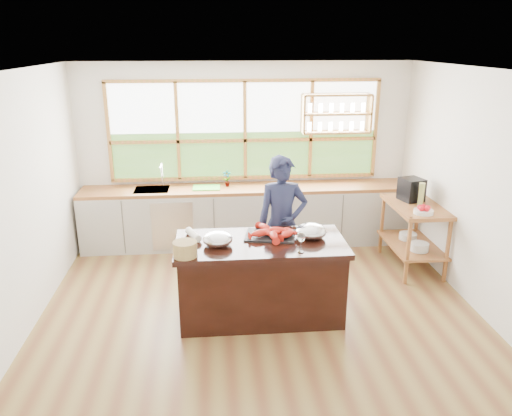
{
  "coord_description": "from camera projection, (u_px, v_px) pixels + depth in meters",
  "views": [
    {
      "loc": [
        -0.5,
        -5.2,
        2.97
      ],
      "look_at": [
        -0.02,
        0.15,
        1.17
      ],
      "focal_mm": 35.0,
      "sensor_mm": 36.0,
      "label": 1
    }
  ],
  "objects": [
    {
      "name": "ground_plane",
      "position": [
        259.0,
        306.0,
        5.9
      ],
      "size": [
        5.0,
        5.0,
        0.0
      ],
      "primitive_type": "plane",
      "color": "olive"
    },
    {
      "name": "room_shell",
      "position": [
        257.0,
        151.0,
        5.83
      ],
      "size": [
        5.02,
        4.52,
        2.71
      ],
      "color": "white",
      "rests_on": "ground_plane"
    },
    {
      "name": "back_counter",
      "position": [
        246.0,
        215.0,
        7.58
      ],
      "size": [
        4.9,
        0.63,
        0.9
      ],
      "color": "#B3AEA8",
      "rests_on": "ground_plane"
    },
    {
      "name": "right_shelf_unit",
      "position": [
        414.0,
        226.0,
        6.73
      ],
      "size": [
        0.62,
        1.1,
        0.9
      ],
      "color": "brown",
      "rests_on": "ground_plane"
    },
    {
      "name": "island",
      "position": [
        261.0,
        279.0,
        5.56
      ],
      "size": [
        1.85,
        0.9,
        0.9
      ],
      "color": "black",
      "rests_on": "ground_plane"
    },
    {
      "name": "cook",
      "position": [
        282.0,
        224.0,
        6.1
      ],
      "size": [
        0.63,
        0.42,
        1.69
      ],
      "primitive_type": "imported",
      "rotation": [
        0.0,
        0.0,
        0.02
      ],
      "color": "#1B1F3C",
      "rests_on": "ground_plane"
    },
    {
      "name": "potted_plant",
      "position": [
        227.0,
        178.0,
        7.43
      ],
      "size": [
        0.14,
        0.1,
        0.25
      ],
      "primitive_type": "imported",
      "rotation": [
        0.0,
        0.0,
        -0.09
      ],
      "color": "slate",
      "rests_on": "back_counter"
    },
    {
      "name": "cutting_board",
      "position": [
        206.0,
        188.0,
        7.39
      ],
      "size": [
        0.41,
        0.31,
        0.01
      ],
      "primitive_type": "cube",
      "rotation": [
        0.0,
        0.0,
        -0.03
      ],
      "color": "#52D039",
      "rests_on": "back_counter"
    },
    {
      "name": "espresso_machine",
      "position": [
        411.0,
        189.0,
        6.78
      ],
      "size": [
        0.34,
        0.35,
        0.31
      ],
      "primitive_type": "cube",
      "rotation": [
        0.0,
        0.0,
        0.28
      ],
      "color": "black",
      "rests_on": "right_shelf_unit"
    },
    {
      "name": "wine_bottle",
      "position": [
        421.0,
        194.0,
        6.58
      ],
      "size": [
        0.08,
        0.08,
        0.3
      ],
      "primitive_type": "cylinder",
      "rotation": [
        0.0,
        0.0,
        0.06
      ],
      "color": "#A2AA57",
      "rests_on": "right_shelf_unit"
    },
    {
      "name": "fruit_bowl",
      "position": [
        424.0,
        210.0,
        6.29
      ],
      "size": [
        0.25,
        0.25,
        0.11
      ],
      "color": "silver",
      "rests_on": "right_shelf_unit"
    },
    {
      "name": "slate_board",
      "position": [
        270.0,
        236.0,
        5.57
      ],
      "size": [
        0.62,
        0.5,
        0.02
      ],
      "primitive_type": "cube",
      "rotation": [
        0.0,
        0.0,
        -0.2
      ],
      "color": "black",
      "rests_on": "island"
    },
    {
      "name": "lobster_pile",
      "position": [
        273.0,
        232.0,
        5.52
      ],
      "size": [
        0.52,
        0.48,
        0.08
      ],
      "color": "red",
      "rests_on": "slate_board"
    },
    {
      "name": "mixing_bowl_left",
      "position": [
        218.0,
        239.0,
        5.31
      ],
      "size": [
        0.32,
        0.32,
        0.16
      ],
      "primitive_type": "ellipsoid",
      "color": "silver",
      "rests_on": "island"
    },
    {
      "name": "mixing_bowl_right",
      "position": [
        311.0,
        231.0,
        5.51
      ],
      "size": [
        0.34,
        0.34,
        0.17
      ],
      "primitive_type": "ellipsoid",
      "color": "silver",
      "rests_on": "island"
    },
    {
      "name": "wine_glass",
      "position": [
        301.0,
        238.0,
        5.1
      ],
      "size": [
        0.08,
        0.08,
        0.22
      ],
      "color": "white",
      "rests_on": "island"
    },
    {
      "name": "wicker_basket",
      "position": [
        185.0,
        249.0,
        5.03
      ],
      "size": [
        0.25,
        0.25,
        0.16
      ],
      "primitive_type": "cylinder",
      "color": "#A08A4B",
      "rests_on": "island"
    },
    {
      "name": "parchment_roll",
      "position": [
        193.0,
        235.0,
        5.51
      ],
      "size": [
        0.19,
        0.31,
        0.08
      ],
      "primitive_type": "cylinder",
      "rotation": [
        1.57,
        0.0,
        0.41
      ],
      "color": "white",
      "rests_on": "island"
    }
  ]
}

